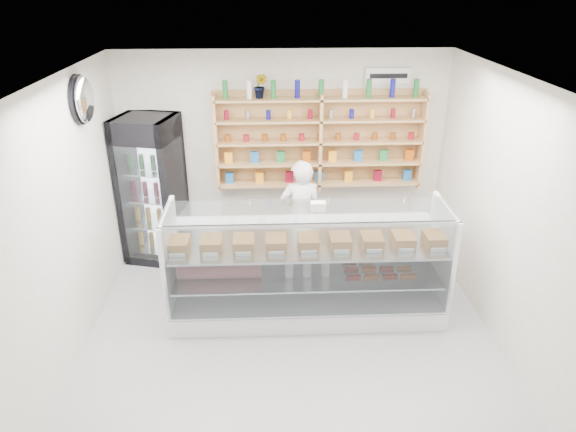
{
  "coord_description": "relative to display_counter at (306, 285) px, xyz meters",
  "views": [
    {
      "loc": [
        -0.23,
        -4.38,
        3.66
      ],
      "look_at": [
        0.0,
        0.9,
        1.17
      ],
      "focal_mm": 32.0,
      "sensor_mm": 36.0,
      "label": 1
    }
  ],
  "objects": [
    {
      "name": "potted_plant",
      "position": [
        -0.5,
        1.65,
        1.99
      ],
      "size": [
        0.22,
        0.2,
        0.32
      ],
      "primitive_type": "imported",
      "rotation": [
        0.0,
        0.0,
        -0.43
      ],
      "color": "#1E6626",
      "rests_on": "wall_shelving"
    },
    {
      "name": "security_mirror",
      "position": [
        -2.38,
        0.51,
        2.08
      ],
      "size": [
        0.15,
        0.5,
        0.5
      ],
      "primitive_type": "ellipsoid",
      "color": "silver",
      "rests_on": "left_wall"
    },
    {
      "name": "drinks_cooler",
      "position": [
        -1.99,
        1.45,
        0.65
      ],
      "size": [
        0.88,
        0.86,
        2.02
      ],
      "rotation": [
        0.0,
        0.0,
        -0.24
      ],
      "color": "black",
      "rests_on": "floor"
    },
    {
      "name": "wall_sign",
      "position": [
        1.19,
        1.78,
        2.08
      ],
      "size": [
        0.62,
        0.03,
        0.2
      ],
      "primitive_type": "cube",
      "color": "white",
      "rests_on": "back_wall"
    },
    {
      "name": "shop_worker",
      "position": [
        -0.0,
        1.05,
        0.4
      ],
      "size": [
        0.59,
        0.41,
        1.54
      ],
      "primitive_type": "imported",
      "rotation": [
        0.0,
        0.0,
        3.22
      ],
      "color": "silver",
      "rests_on": "floor"
    },
    {
      "name": "display_counter",
      "position": [
        0.0,
        0.0,
        0.0
      ],
      "size": [
        3.13,
        0.93,
        1.36
      ],
      "color": "white",
      "rests_on": "floor"
    },
    {
      "name": "room",
      "position": [
        -0.21,
        -0.69,
        1.03
      ],
      "size": [
        5.0,
        5.0,
        5.0
      ],
      "color": "#9C9BA0",
      "rests_on": "ground"
    },
    {
      "name": "wall_shelving",
      "position": [
        0.29,
        1.65,
        1.22
      ],
      "size": [
        2.84,
        0.28,
        1.33
      ],
      "color": "tan",
      "rests_on": "back_wall"
    }
  ]
}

